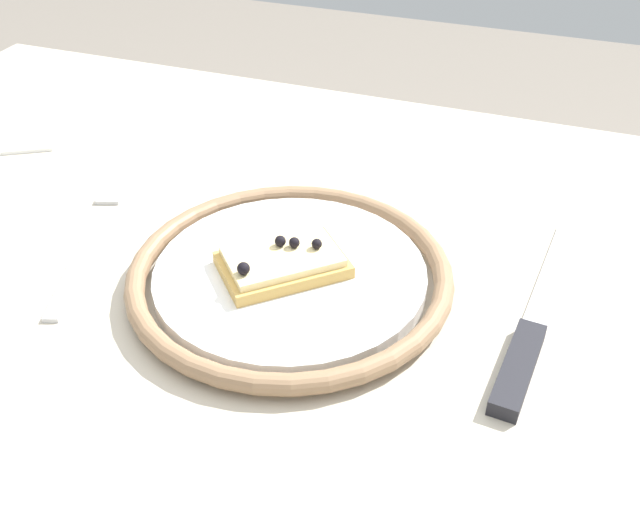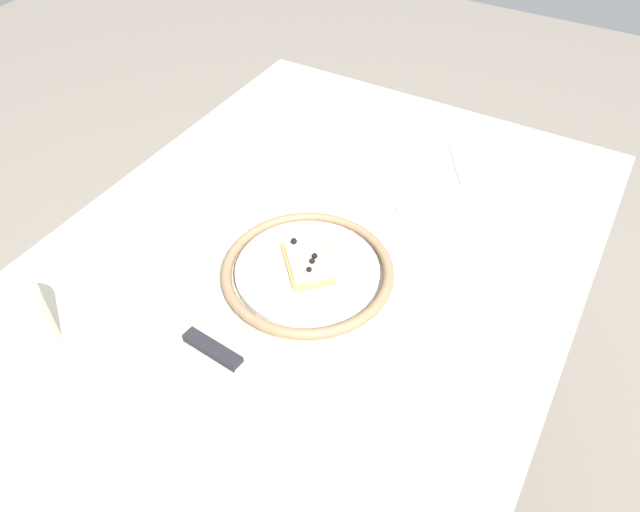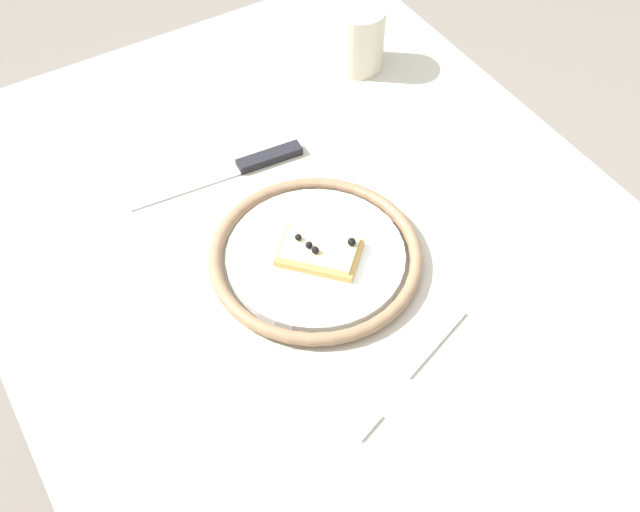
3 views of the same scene
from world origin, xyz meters
TOP-DOWN VIEW (x-y plane):
  - dining_table at (0.00, 0.00)m, footprint 1.08×0.78m
  - plate at (0.02, 0.02)m, footprint 0.26×0.26m
  - pizza_slice_near at (0.02, 0.01)m, footprint 0.11×0.11m
  - knife at (0.21, 0.01)m, footprint 0.04×0.24m
  - fork at (-0.16, 0.01)m, footprint 0.08×0.20m
  - cup at (0.32, -0.23)m, footprint 0.08×0.08m

SIDE VIEW (x-z plane):
  - dining_table at x=0.00m, z-range 0.29..1.06m
  - fork at x=-0.16m, z-range 0.77..0.77m
  - knife at x=0.21m, z-range 0.77..0.78m
  - plate at x=0.02m, z-range 0.77..0.79m
  - pizza_slice_near at x=0.02m, z-range 0.78..0.80m
  - cup at x=0.32m, z-range 0.77..0.86m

